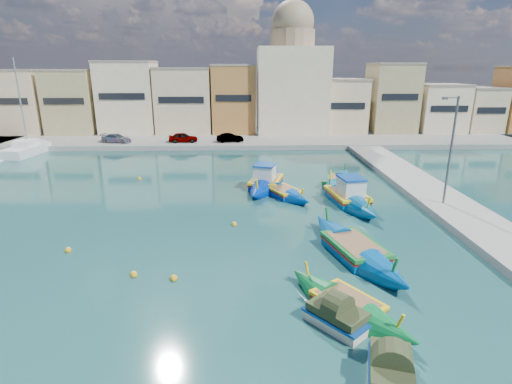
# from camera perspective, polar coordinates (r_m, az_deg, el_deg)

# --- Properties ---
(ground) EXTENTS (160.00, 160.00, 0.00)m
(ground) POSITION_cam_1_polar(r_m,az_deg,el_deg) (23.31, -9.63, -7.75)
(ground) COLOR #164344
(ground) RESTS_ON ground
(east_quay) EXTENTS (4.00, 70.00, 0.50)m
(east_quay) POSITION_cam_1_polar(r_m,az_deg,el_deg) (27.21, 31.47, -5.88)
(east_quay) COLOR gray
(east_quay) RESTS_ON ground
(north_quay) EXTENTS (80.00, 8.00, 0.60)m
(north_quay) POSITION_cam_1_polar(r_m,az_deg,el_deg) (53.84, -4.92, 7.08)
(north_quay) COLOR gray
(north_quay) RESTS_ON ground
(north_townhouses) EXTENTS (83.20, 7.87, 10.19)m
(north_townhouses) POSITION_cam_1_polar(r_m,az_deg,el_deg) (60.53, 1.87, 12.74)
(north_townhouses) COLOR beige
(north_townhouses) RESTS_ON ground
(church_block) EXTENTS (10.00, 10.00, 19.10)m
(church_block) POSITION_cam_1_polar(r_m,az_deg,el_deg) (61.27, 5.10, 15.94)
(church_block) COLOR beige
(church_block) RESTS_ON ground
(quay_street_lamp) EXTENTS (1.18, 0.16, 8.00)m
(quay_street_lamp) POSITION_cam_1_polar(r_m,az_deg,el_deg) (30.82, 25.98, 5.39)
(quay_street_lamp) COLOR #595B60
(quay_street_lamp) RESTS_ON ground
(parked_cars) EXTENTS (18.42, 2.24, 1.25)m
(parked_cars) POSITION_cam_1_polar(r_m,az_deg,el_deg) (53.03, -12.08, 7.58)
(parked_cars) COLOR #4C1919
(parked_cars) RESTS_ON north_quay
(luzzu_turquoise_cabin) EXTENTS (3.73, 10.40, 3.27)m
(luzzu_turquoise_cabin) POSITION_cam_1_polar(r_m,az_deg,el_deg) (31.09, 12.89, -0.72)
(luzzu_turquoise_cabin) COLOR #0061A2
(luzzu_turquoise_cabin) RESTS_ON ground
(luzzu_blue_cabin) EXTENTS (4.61, 9.51, 3.27)m
(luzzu_blue_cabin) POSITION_cam_1_polar(r_m,az_deg,el_deg) (34.10, 1.43, 1.33)
(luzzu_blue_cabin) COLOR #002DAB
(luzzu_blue_cabin) RESTS_ON ground
(luzzu_cyan_mid) EXTENTS (5.13, 8.00, 2.36)m
(luzzu_cyan_mid) POSITION_cam_1_polar(r_m,az_deg,el_deg) (35.40, 11.55, 1.32)
(luzzu_cyan_mid) COLOR #005EA0
(luzzu_cyan_mid) RESTS_ON ground
(luzzu_green) EXTENTS (4.84, 6.97, 2.19)m
(luzzu_green) POSITION_cam_1_polar(r_m,az_deg,el_deg) (31.89, 3.97, -0.15)
(luzzu_green) COLOR #0046AB
(luzzu_green) RESTS_ON ground
(luzzu_blue_south) EXTENTS (4.67, 9.91, 2.79)m
(luzzu_blue_south) POSITION_cam_1_polar(r_m,az_deg,el_deg) (22.54, 13.93, -8.13)
(luzzu_blue_south) COLOR #0054A6
(luzzu_blue_south) RESTS_ON ground
(luzzu_cyan_south) EXTENTS (5.40, 6.69, 2.16)m
(luzzu_cyan_south) POSITION_cam_1_polar(r_m,az_deg,el_deg) (17.79, 12.89, -15.62)
(luzzu_cyan_south) COLOR #0B7737
(luzzu_cyan_south) RESTS_ON ground
(tender_near) EXTENTS (2.71, 2.84, 1.26)m
(tender_near) POSITION_cam_1_polar(r_m,az_deg,el_deg) (16.78, 11.50, -17.10)
(tender_near) COLOR beige
(tender_near) RESTS_ON ground
(tender_far) EXTENTS (2.11, 2.92, 1.29)m
(tender_far) POSITION_cam_1_polar(r_m,az_deg,el_deg) (14.73, 18.69, -23.27)
(tender_far) COLOR beige
(tender_far) RESTS_ON ground
(yacht_north) EXTENTS (3.43, 9.09, 11.84)m
(yacht_north) POSITION_cam_1_polar(r_m,az_deg,el_deg) (55.83, -28.89, 5.54)
(yacht_north) COLOR white
(yacht_north) RESTS_ON ground
(mooring_buoys) EXTENTS (23.55, 21.48, 0.36)m
(mooring_buoys) POSITION_cam_1_polar(r_m,az_deg,el_deg) (27.30, -5.84, -3.60)
(mooring_buoys) COLOR yellow
(mooring_buoys) RESTS_ON ground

